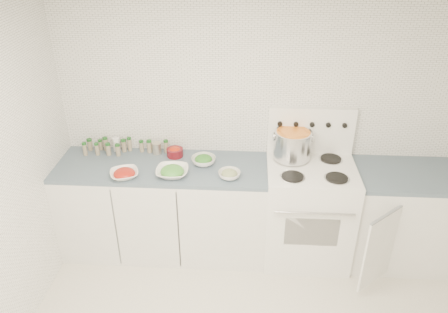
% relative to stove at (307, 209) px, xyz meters
% --- Properties ---
extents(room_walls, '(3.54, 3.04, 2.52)m').
position_rel_stove_xyz_m(room_walls, '(-0.48, -1.19, 1.06)').
color(room_walls, white).
rests_on(room_walls, ground).
extents(counter_left, '(1.85, 0.62, 0.90)m').
position_rel_stove_xyz_m(counter_left, '(-1.30, 0.00, -0.05)').
color(counter_left, white).
rests_on(counter_left, ground).
extents(stove, '(0.76, 0.70, 1.36)m').
position_rel_stove_xyz_m(stove, '(0.00, 0.00, 0.00)').
color(stove, white).
rests_on(stove, ground).
extents(counter_right, '(0.89, 0.89, 0.90)m').
position_rel_stove_xyz_m(counter_right, '(0.82, -0.00, -0.05)').
color(counter_right, white).
rests_on(counter_right, ground).
extents(stock_pot, '(0.35, 0.32, 0.25)m').
position_rel_stove_xyz_m(stock_pot, '(-0.17, 0.15, 0.58)').
color(stock_pot, silver).
rests_on(stock_pot, stove).
extents(bowl_tomato, '(0.30, 0.30, 0.08)m').
position_rel_stove_xyz_m(bowl_tomato, '(-1.58, -0.20, 0.44)').
color(bowl_tomato, white).
rests_on(bowl_tomato, counter_left).
extents(bowl_snowpea, '(0.28, 0.28, 0.09)m').
position_rel_stove_xyz_m(bowl_snowpea, '(-1.18, -0.15, 0.44)').
color(bowl_snowpea, white).
rests_on(bowl_snowpea, counter_left).
extents(bowl_broccoli, '(0.24, 0.24, 0.09)m').
position_rel_stove_xyz_m(bowl_broccoli, '(-0.94, 0.06, 0.44)').
color(bowl_broccoli, white).
rests_on(bowl_broccoli, counter_left).
extents(bowl_zucchini, '(0.19, 0.19, 0.07)m').
position_rel_stove_xyz_m(bowl_zucchini, '(-0.70, -0.16, 0.44)').
color(bowl_zucchini, white).
rests_on(bowl_zucchini, counter_left).
extents(bowl_pepper, '(0.15, 0.15, 0.09)m').
position_rel_stove_xyz_m(bowl_pepper, '(-1.21, 0.18, 0.45)').
color(bowl_pepper, '#5D1017').
rests_on(bowl_pepper, counter_left).
extents(salt_canister, '(0.08, 0.08, 0.13)m').
position_rel_stove_xyz_m(salt_canister, '(-1.77, 0.25, 0.47)').
color(salt_canister, white).
rests_on(salt_canister, counter_left).
extents(tin_can, '(0.10, 0.10, 0.11)m').
position_rel_stove_xyz_m(tin_can, '(-1.38, 0.22, 0.46)').
color(tin_can, '#AFA594').
rests_on(tin_can, counter_left).
extents(spice_cluster, '(0.77, 0.15, 0.14)m').
position_rel_stove_xyz_m(spice_cluster, '(-1.74, 0.22, 0.46)').
color(spice_cluster, gray).
rests_on(spice_cluster, counter_left).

